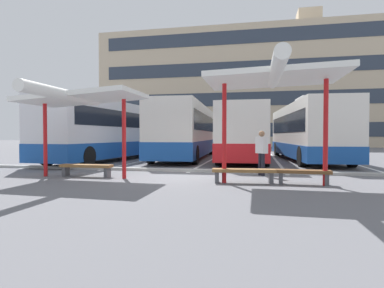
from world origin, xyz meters
The scene contains 18 objects.
ground_plane centered at (0.00, 0.00, 0.00)m, with size 160.00×160.00×0.00m, color slate.
terminal_building centered at (0.04, 37.41, 8.41)m, with size 40.46×10.35×19.54m.
coach_bus_0 centered at (-5.99, 7.26, 1.76)m, with size 3.44×12.54×3.82m.
coach_bus_1 centered at (-1.78, 9.38, 1.73)m, with size 3.16×12.30×3.76m.
coach_bus_2 centered at (1.99, 8.76, 1.58)m, with size 2.75×11.57×3.46m.
coach_bus_3 centered at (5.71, 9.19, 1.70)m, with size 3.38×12.09×3.67m.
lane_stripe_0 centered at (-7.82, 8.29, 0.00)m, with size 0.16×14.00×0.01m, color white.
lane_stripe_1 centered at (-3.91, 8.29, 0.00)m, with size 0.16×14.00×0.01m, color white.
lane_stripe_2 centered at (0.00, 8.29, 0.00)m, with size 0.16×14.00×0.01m, color white.
lane_stripe_3 centered at (3.91, 8.29, 0.00)m, with size 0.16×14.00×0.01m, color white.
lane_stripe_4 centered at (7.82, 8.29, 0.00)m, with size 0.16×14.00×0.01m, color white.
waiting_shelter_0 centered at (-3.36, -1.08, 2.78)m, with size 4.11×4.42×3.07m.
bench_0 centered at (-3.36, -0.65, 0.34)m, with size 1.95×0.44×0.45m.
waiting_shelter_1 centered at (3.24, -1.39, 3.18)m, with size 4.03×4.70×3.42m.
bench_1 centered at (2.34, -1.08, 0.34)m, with size 2.01×0.58×0.45m.
bench_2 centered at (4.14, -1.01, 0.33)m, with size 1.64×0.51×0.45m.
platform_kerb centered at (0.00, 1.63, 0.06)m, with size 44.00×0.24×0.12m, color #ADADA8.
waiting_passenger_0 centered at (2.92, 1.01, 0.98)m, with size 0.47×0.52×1.69m.
Camera 1 is at (2.71, -11.15, 1.50)m, focal length 29.53 mm.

